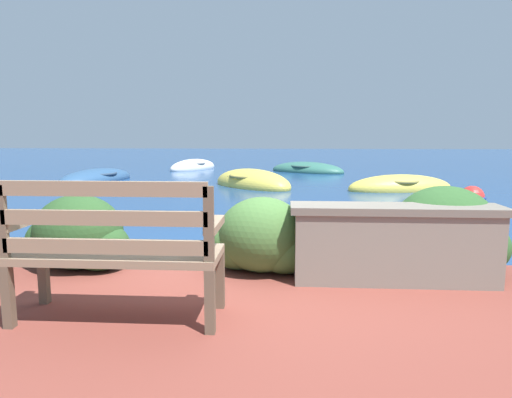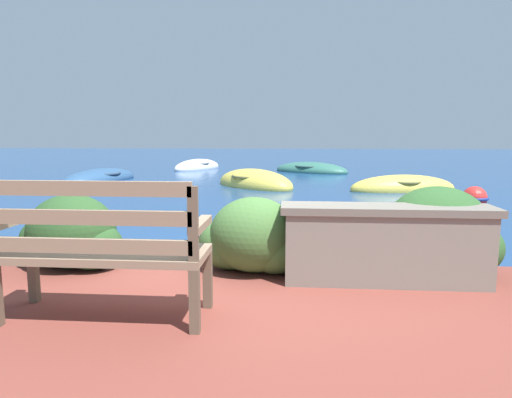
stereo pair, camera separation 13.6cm
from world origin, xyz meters
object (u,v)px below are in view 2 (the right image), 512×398
object	(u,v)px
rowboat_outer	(311,171)
mooring_buoy	(474,198)
rowboat_mid	(254,184)
park_bench	(102,247)
rowboat_far	(100,179)
rowboat_distant	(197,168)
rowboat_nearest	(403,188)

from	to	relation	value
rowboat_outer	mooring_buoy	world-z (taller)	rowboat_outer
rowboat_mid	mooring_buoy	xyz separation A→B (m)	(4.84, -2.52, 0.02)
rowboat_mid	park_bench	bearing A→B (deg)	136.27
mooring_buoy	rowboat_far	bearing A→B (deg)	159.33
rowboat_far	rowboat_outer	distance (m)	7.53
park_bench	rowboat_mid	xyz separation A→B (m)	(0.17, 9.56, -0.63)
park_bench	rowboat_far	distance (m)	11.68
rowboat_far	mooring_buoy	size ratio (longest dim) A/B	5.83
rowboat_far	rowboat_outer	world-z (taller)	rowboat_outer
rowboat_distant	rowboat_outer	bearing A→B (deg)	-77.81
park_bench	rowboat_far	size ratio (longest dim) A/B	0.41
rowboat_nearest	rowboat_outer	xyz separation A→B (m)	(-2.09, 5.50, -0.00)
rowboat_outer	rowboat_distant	world-z (taller)	rowboat_distant
park_bench	rowboat_nearest	bearing A→B (deg)	66.29
rowboat_far	mooring_buoy	world-z (taller)	rowboat_far
rowboat_nearest	park_bench	bearing A→B (deg)	55.29
rowboat_outer	rowboat_mid	bearing A→B (deg)	102.68
park_bench	rowboat_outer	size ratio (longest dim) A/B	0.42
rowboat_nearest	rowboat_far	world-z (taller)	rowboat_nearest
mooring_buoy	park_bench	bearing A→B (deg)	-125.43
rowboat_outer	rowboat_distant	size ratio (longest dim) A/B	1.14
rowboat_mid	mooring_buoy	bearing A→B (deg)	-160.23
rowboat_nearest	rowboat_mid	bearing A→B (deg)	-20.34
park_bench	rowboat_distant	distance (m)	15.75
park_bench	rowboat_mid	world-z (taller)	park_bench
rowboat_nearest	mooring_buoy	size ratio (longest dim) A/B	5.14
rowboat_outer	mooring_buoy	size ratio (longest dim) A/B	5.79
rowboat_nearest	mooring_buoy	world-z (taller)	rowboat_nearest
rowboat_distant	rowboat_nearest	bearing A→B (deg)	-109.08
rowboat_mid	rowboat_nearest	bearing A→B (deg)	-142.37
rowboat_mid	rowboat_outer	distance (m)	5.15
park_bench	rowboat_mid	distance (m)	9.58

